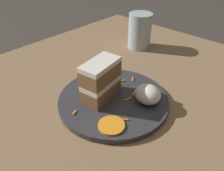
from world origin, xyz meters
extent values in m
plane|color=#38332D|center=(0.00, 0.00, 0.00)|extent=(6.00, 6.00, 0.00)
cube|color=#846647|center=(0.00, 0.00, 0.01)|extent=(0.91, 0.99, 0.03)
cylinder|color=#333338|center=(0.00, -0.03, 0.03)|extent=(0.26, 0.26, 0.01)
cube|color=brown|center=(-0.02, -0.05, 0.06)|extent=(0.06, 0.10, 0.04)
cube|color=white|center=(-0.02, -0.05, 0.08)|extent=(0.06, 0.10, 0.01)
cube|color=brown|center=(-0.02, -0.05, 0.11)|extent=(0.06, 0.10, 0.04)
cube|color=white|center=(-0.02, -0.05, 0.13)|extent=(0.06, 0.10, 0.01)
ellipsoid|color=white|center=(0.07, 0.01, 0.06)|extent=(0.06, 0.06, 0.04)
cylinder|color=orange|center=(0.06, -0.11, 0.04)|extent=(0.06, 0.06, 0.00)
cube|color=orange|center=(-0.03, 0.01, 0.04)|extent=(0.02, 0.02, 0.00)
cube|color=orange|center=(0.03, 0.02, 0.04)|extent=(0.01, 0.03, 0.00)
cube|color=orange|center=(-0.03, 0.03, 0.04)|extent=(0.01, 0.02, 0.00)
cube|color=orange|center=(-0.03, -0.13, 0.04)|extent=(0.01, 0.02, 0.00)
cube|color=orange|center=(-0.01, 0.06, 0.04)|extent=(0.02, 0.02, 0.00)
cube|color=orange|center=(0.07, -0.07, 0.04)|extent=(0.01, 0.01, 0.00)
cube|color=orange|center=(-0.06, 0.00, 0.04)|extent=(0.02, 0.01, 0.00)
cube|color=orange|center=(0.03, -0.02, 0.04)|extent=(0.01, 0.02, 0.00)
cube|color=orange|center=(-0.07, 0.00, 0.04)|extent=(0.02, 0.01, 0.00)
cylinder|color=silver|center=(-0.15, 0.26, 0.09)|extent=(0.08, 0.08, 0.12)
cylinder|color=silver|center=(-0.15, 0.26, 0.05)|extent=(0.07, 0.07, 0.04)
camera|label=1|loc=(0.28, -0.34, 0.37)|focal=35.00mm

